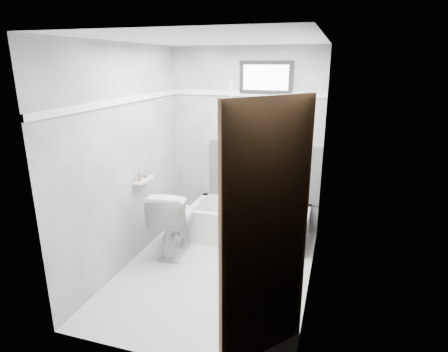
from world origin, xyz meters
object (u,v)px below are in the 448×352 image
at_px(bathtub, 249,223).
at_px(toilet, 174,220).
at_px(office_chair, 269,194).
at_px(door, 296,262).
at_px(soap_bottle_a, 139,176).
at_px(soap_bottle_b, 146,174).

distance_m(bathtub, toilet, 0.99).
distance_m(office_chair, door, 2.37).
distance_m(door, soap_bottle_a, 2.40).
distance_m(toilet, door, 2.36).
distance_m(bathtub, soap_bottle_a, 1.54).
relative_size(office_chair, soap_bottle_a, 9.35).
bearing_deg(soap_bottle_a, office_chair, 31.77).
relative_size(soap_bottle_a, soap_bottle_b, 1.22).
bearing_deg(toilet, bathtub, -151.05).
relative_size(toilet, soap_bottle_b, 9.29).
xyz_separation_m(office_chair, toilet, (-1.01, -0.64, -0.22)).
xyz_separation_m(bathtub, office_chair, (0.23, 0.05, 0.40)).
bearing_deg(toilet, soap_bottle_b, -0.04).
bearing_deg(soap_bottle_b, toilet, 8.07).
bearing_deg(bathtub, soap_bottle_b, -150.03).
distance_m(toilet, soap_bottle_a, 0.68).
relative_size(toilet, soap_bottle_a, 7.61).
height_order(door, soap_bottle_b, door).
xyz_separation_m(bathtub, toilet, (-0.78, -0.59, 0.18)).
xyz_separation_m(toilet, door, (1.60, -1.62, 0.61)).
bearing_deg(soap_bottle_a, door, -36.80).
height_order(office_chair, door, door).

